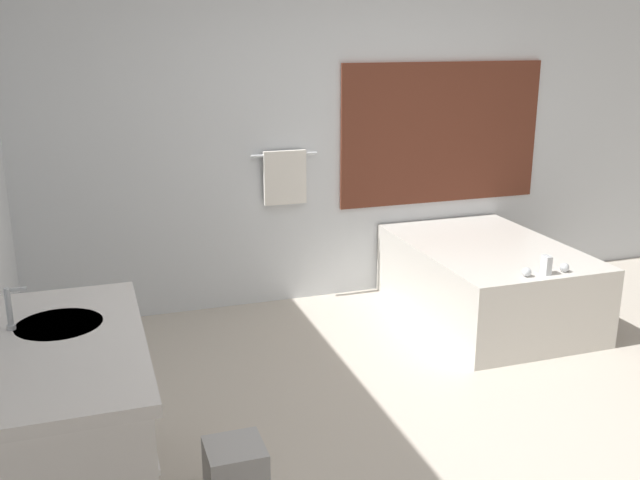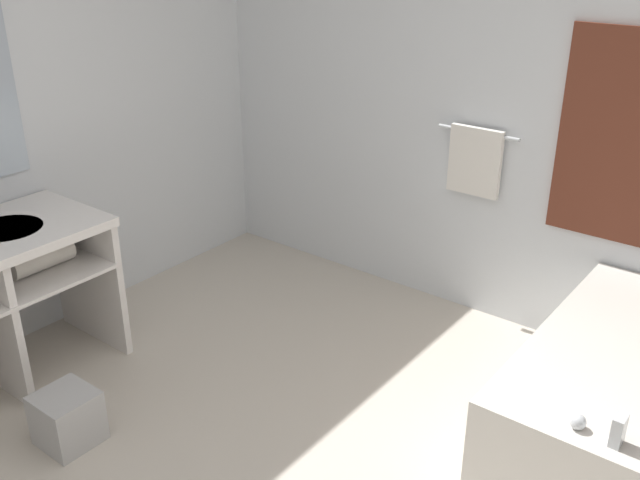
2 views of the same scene
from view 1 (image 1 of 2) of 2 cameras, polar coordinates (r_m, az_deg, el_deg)
name	(u,v)px [view 1 (image 1 of 2)]	position (r m, az deg, el deg)	size (l,w,h in m)	color
ground_plane	(457,439)	(3.87, 10.93, -15.35)	(16.00, 16.00, 0.00)	beige
wall_back_with_blinds	(325,125)	(5.40, 0.37, 9.19)	(7.40, 0.13, 2.70)	silver
vanity_counter	(65,395)	(3.13, -19.70, -11.61)	(0.66, 1.26, 0.84)	white
sink_faucet	(10,309)	(3.17, -23.56, -5.11)	(0.09, 0.04, 0.18)	silver
bathtub	(486,277)	(5.32, 13.15, -2.92)	(1.06, 1.55, 0.67)	silver
waste_bin	(236,472)	(3.36, -6.77, -17.92)	(0.26, 0.26, 0.26)	#B2B2B2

